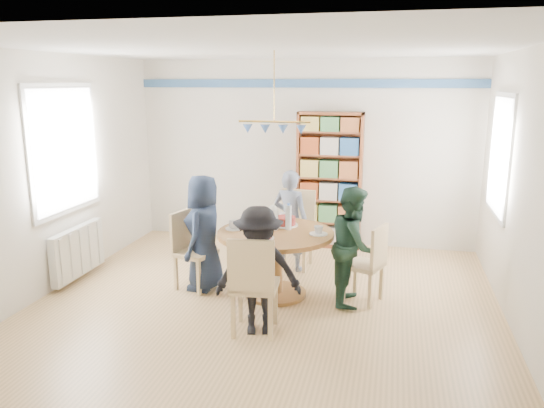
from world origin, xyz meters
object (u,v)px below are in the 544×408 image
(dining_table, at_px, (276,248))
(chair_near, at_px, (253,282))
(chair_right, at_px, (370,260))
(person_right, at_px, (354,246))
(chair_left, at_px, (190,246))
(bookshelf, at_px, (329,182))
(radiator, at_px, (78,251))
(chair_far, at_px, (296,225))
(person_left, at_px, (204,233))
(person_near, at_px, (258,271))
(person_far, at_px, (290,220))

(dining_table, xyz_separation_m, chair_near, (0.01, -1.00, -0.01))
(chair_right, height_order, person_right, person_right)
(chair_left, height_order, bookshelf, bookshelf)
(radiator, xyz_separation_m, chair_near, (2.48, -0.96, 0.19))
(chair_left, bearing_deg, chair_far, 44.22)
(dining_table, bearing_deg, person_left, 178.62)
(chair_left, relative_size, chair_far, 0.92)
(chair_far, bearing_deg, chair_near, -90.87)
(chair_left, xyz_separation_m, chair_far, (1.07, 1.04, 0.05))
(dining_table, distance_m, person_near, 0.94)
(radiator, xyz_separation_m, person_far, (2.47, 0.93, 0.30))
(person_left, bearing_deg, person_near, 45.70)
(chair_right, bearing_deg, person_far, 140.90)
(radiator, bearing_deg, chair_near, -21.10)
(radiator, bearing_deg, chair_far, 23.60)
(chair_left, relative_size, person_left, 0.68)
(chair_near, relative_size, person_left, 0.73)
(chair_far, height_order, chair_near, chair_far)
(person_left, height_order, person_near, person_left)
(dining_table, distance_m, person_far, 0.88)
(chair_near, height_order, person_far, person_far)
(person_near, bearing_deg, dining_table, 77.82)
(person_far, bearing_deg, person_right, 150.58)
(chair_left, relative_size, person_right, 0.71)
(radiator, xyz_separation_m, person_near, (2.51, -0.89, 0.28))
(radiator, relative_size, chair_near, 1.01)
(radiator, height_order, person_right, person_right)
(chair_left, distance_m, bookshelf, 2.46)
(chair_far, bearing_deg, person_left, -130.91)
(person_left, bearing_deg, dining_table, 91.12)
(dining_table, bearing_deg, chair_right, 1.61)
(dining_table, relative_size, person_right, 1.00)
(person_far, bearing_deg, chair_near, 106.26)
(person_right, bearing_deg, person_near, 137.23)
(dining_table, bearing_deg, person_near, -87.32)
(chair_far, distance_m, bookshelf, 1.07)
(radiator, relative_size, person_near, 0.80)
(chair_near, bearing_deg, radiator, 158.90)
(chair_right, relative_size, chair_far, 0.88)
(chair_near, bearing_deg, person_far, 90.41)
(chair_right, bearing_deg, person_near, -136.05)
(dining_table, xyz_separation_m, person_near, (0.04, -0.93, 0.07))
(radiator, relative_size, chair_right, 1.14)
(person_far, xyz_separation_m, bookshelf, (0.35, 1.11, 0.31))
(radiator, relative_size, person_right, 0.77)
(chair_right, relative_size, person_left, 0.65)
(chair_right, xyz_separation_m, person_right, (-0.18, -0.03, 0.16))
(radiator, xyz_separation_m, bookshelf, (2.82, 2.04, 0.61))
(chair_left, xyz_separation_m, person_near, (1.07, -0.94, 0.12))
(chair_right, bearing_deg, person_right, -170.85)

